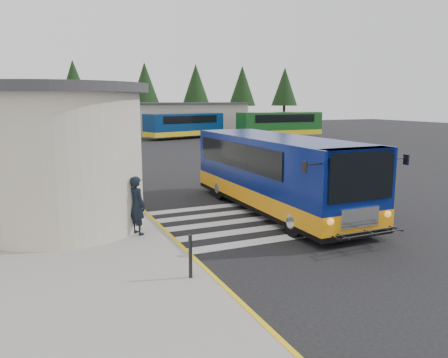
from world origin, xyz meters
name	(u,v)px	position (x,y,z in m)	size (l,w,h in m)	color
ground	(255,213)	(0.00, 0.00, 0.00)	(140.00, 140.00, 0.00)	black
sidewalk	(7,211)	(-9.00, 4.00, 0.07)	(10.00, 34.00, 0.15)	gray
curb_strip	(131,200)	(-4.05, 4.00, 0.08)	(0.12, 34.00, 0.16)	yellow
crosswalk	(253,219)	(-0.50, -0.80, 0.01)	(8.00, 5.35, 0.01)	silver
depot_building	(146,119)	(6.00, 42.00, 2.11)	(26.40, 8.40, 4.20)	gray
tree_line	(133,84)	(6.29, 50.00, 6.77)	(58.40, 4.40, 10.00)	black
transit_bus	(277,176)	(0.98, 0.00, 1.43)	(3.87, 10.65, 3.00)	navy
pedestrian_a	(137,205)	(-4.96, -1.32, 1.10)	(0.69, 0.45, 1.90)	black
pedestrian_b	(72,213)	(-6.92, -1.31, 1.06)	(0.88, 0.69, 1.82)	black
bollard	(190,256)	(-4.58, -5.35, 0.69)	(0.09, 0.09, 1.08)	black
far_bus_a	(184,124)	(8.80, 34.48, 1.64)	(10.18, 5.44, 2.53)	#072654
far_bus_b	(279,124)	(19.48, 30.61, 1.72)	(10.29, 3.09, 2.64)	#144B19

